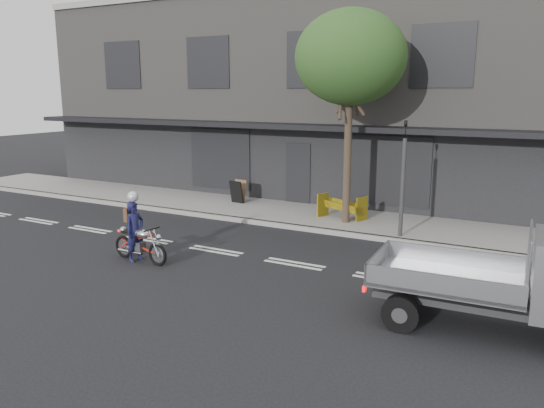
{
  "coord_description": "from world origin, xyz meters",
  "views": [
    {
      "loc": [
        7.96,
        -11.58,
        4.3
      ],
      "look_at": [
        1.48,
        0.5,
        1.37
      ],
      "focal_mm": 35.0,
      "sensor_mm": 36.0,
      "label": 1
    }
  ],
  "objects_px": {
    "rider": "(135,231)",
    "sandwich_board": "(236,192)",
    "traffic_light_pole": "(403,185)",
    "motorcycle": "(140,243)",
    "street_tree": "(350,58)",
    "construction_barrier": "(340,207)"
  },
  "relations": [
    {
      "from": "traffic_light_pole",
      "to": "rider",
      "type": "bearing_deg",
      "value": -137.87
    },
    {
      "from": "motorcycle",
      "to": "rider",
      "type": "xyz_separation_m",
      "value": [
        -0.15,
        0.0,
        0.29
      ]
    },
    {
      "from": "street_tree",
      "to": "rider",
      "type": "bearing_deg",
      "value": -121.16
    },
    {
      "from": "traffic_light_pole",
      "to": "motorcycle",
      "type": "relative_size",
      "value": 1.9
    },
    {
      "from": "street_tree",
      "to": "motorcycle",
      "type": "relative_size",
      "value": 3.66
    },
    {
      "from": "street_tree",
      "to": "rider",
      "type": "distance_m",
      "value": 8.2
    },
    {
      "from": "street_tree",
      "to": "traffic_light_pole",
      "type": "distance_m",
      "value": 4.23
    },
    {
      "from": "traffic_light_pole",
      "to": "construction_barrier",
      "type": "distance_m",
      "value": 2.75
    },
    {
      "from": "motorcycle",
      "to": "rider",
      "type": "relative_size",
      "value": 1.18
    },
    {
      "from": "sandwich_board",
      "to": "traffic_light_pole",
      "type": "bearing_deg",
      "value": -7.76
    },
    {
      "from": "construction_barrier",
      "to": "rider",
      "type": "bearing_deg",
      "value": -118.16
    },
    {
      "from": "street_tree",
      "to": "rider",
      "type": "height_order",
      "value": "street_tree"
    },
    {
      "from": "street_tree",
      "to": "traffic_light_pole",
      "type": "relative_size",
      "value": 1.93
    },
    {
      "from": "rider",
      "to": "sandwich_board",
      "type": "height_order",
      "value": "rider"
    },
    {
      "from": "traffic_light_pole",
      "to": "sandwich_board",
      "type": "bearing_deg",
      "value": 165.77
    },
    {
      "from": "motorcycle",
      "to": "sandwich_board",
      "type": "xyz_separation_m",
      "value": [
        -1.29,
        6.72,
        0.09
      ]
    },
    {
      "from": "rider",
      "to": "traffic_light_pole",
      "type": "bearing_deg",
      "value": -42.56
    },
    {
      "from": "traffic_light_pole",
      "to": "motorcycle",
      "type": "xyz_separation_m",
      "value": [
        -5.4,
        -5.02,
        -1.16
      ]
    },
    {
      "from": "rider",
      "to": "sandwich_board",
      "type": "bearing_deg",
      "value": 14.94
    },
    {
      "from": "street_tree",
      "to": "rider",
      "type": "xyz_separation_m",
      "value": [
        -3.55,
        -5.87,
        -4.5
      ]
    },
    {
      "from": "street_tree",
      "to": "motorcycle",
      "type": "distance_m",
      "value": 8.3
    },
    {
      "from": "street_tree",
      "to": "motorcycle",
      "type": "xyz_separation_m",
      "value": [
        -3.4,
        -5.87,
        -4.79
      ]
    }
  ]
}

